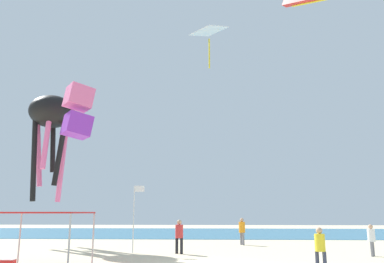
{
  "coord_description": "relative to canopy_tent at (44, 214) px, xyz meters",
  "views": [
    {
      "loc": [
        0.28,
        -16.72,
        2.2
      ],
      "look_at": [
        -1.31,
        13.46,
        8.43
      ],
      "focal_mm": 36.79,
      "sensor_mm": 36.0,
      "label": 1
    }
  ],
  "objects": [
    {
      "name": "person_leftmost",
      "position": [
        15.06,
        5.29,
        -1.18
      ],
      "size": [
        0.38,
        0.38,
        1.59
      ],
      "rotation": [
        0.0,
        0.0,
        1.0
      ],
      "color": "slate",
      "rests_on": "ground"
    },
    {
      "name": "canopy_tent",
      "position": [
        0.0,
        0.0,
        0.0
      ],
      "size": [
        3.38,
        3.02,
        2.22
      ],
      "color": "#B2B2B7",
      "rests_on": "ground"
    },
    {
      "name": "kite_octopus_black",
      "position": [
        -4.71,
        11.03,
        6.86
      ],
      "size": [
        3.69,
        3.69,
        7.64
      ],
      "rotation": [
        0.0,
        0.0,
        1.73
      ],
      "color": "black"
    },
    {
      "name": "kite_diamond_white",
      "position": [
        6.72,
        18.66,
        16.84
      ],
      "size": [
        3.88,
        3.87,
        4.17
      ],
      "rotation": [
        0.0,
        0.0,
        5.52
      ],
      "color": "white"
    },
    {
      "name": "kite_box_pink",
      "position": [
        -1.56,
        7.58,
        6.34
      ],
      "size": [
        2.25,
        2.21,
        3.39
      ],
      "rotation": [
        0.0,
        0.0,
        2.21
      ],
      "color": "pink"
    },
    {
      "name": "banner_flag",
      "position": [
        2.51,
        6.35,
        0.11
      ],
      "size": [
        0.61,
        0.06,
        3.7
      ],
      "color": "silver",
      "rests_on": "ground"
    },
    {
      "name": "ocean_strip",
      "position": [
        6.65,
        28.77,
        -2.11
      ],
      "size": [
        110.0,
        22.72,
        0.03
      ],
      "primitive_type": "cube",
      "color": "teal",
      "rests_on": "ground"
    },
    {
      "name": "person_central",
      "position": [
        8.92,
        12.14,
        -1.05
      ],
      "size": [
        0.43,
        0.46,
        1.82
      ],
      "rotation": [
        0.0,
        0.0,
        5.1
      ],
      "color": "slate",
      "rests_on": "ground"
    },
    {
      "name": "person_near_tent",
      "position": [
        10.99,
        -0.3,
        -1.16
      ],
      "size": [
        0.39,
        0.39,
        1.64
      ],
      "rotation": [
        0.0,
        0.0,
        5.64
      ],
      "color": "#33384C",
      "rests_on": "ground"
    },
    {
      "name": "person_rightmost",
      "position": [
        5.06,
        6.04,
        -1.06
      ],
      "size": [
        0.43,
        0.43,
        1.81
      ],
      "rotation": [
        0.0,
        0.0,
        5.72
      ],
      "color": "black",
      "rests_on": "ground"
    },
    {
      "name": "cooler_box",
      "position": [
        -1.41,
        0.13,
        -1.94
      ],
      "size": [
        0.57,
        0.37,
        0.35
      ],
      "color": "red",
      "rests_on": "ground"
    }
  ]
}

